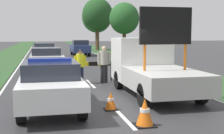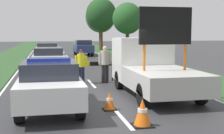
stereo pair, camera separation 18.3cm
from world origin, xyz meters
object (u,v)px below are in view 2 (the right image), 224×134
road_barrier (90,65)px  traffic_cone_centre_front (22,82)px  queued_car_van_white (47,51)px  roadside_tree_mid_left (101,14)px  traffic_cone_near_police (142,112)px  roadside_tree_near_left (100,17)px  police_car (49,84)px  traffic_cone_near_truck (35,73)px  traffic_cone_behind_barrier (110,101)px  queued_car_hatch_blue (83,47)px  queued_car_sedan_silver (49,58)px  police_officer (81,63)px  work_truck (151,67)px  roadside_tree_near_right (127,19)px  pedestrian_civilian (105,61)px

road_barrier → traffic_cone_centre_front: bearing=-152.6°
queued_car_van_white → roadside_tree_mid_left: 17.22m
traffic_cone_near_police → roadside_tree_near_left: size_ratio=0.11×
police_car → traffic_cone_near_truck: bearing=96.2°
traffic_cone_behind_barrier → traffic_cone_near_truck: bearing=110.1°
queued_car_van_white → roadside_tree_near_left: 18.00m
traffic_cone_centre_front → queued_car_hatch_blue: size_ratio=0.12×
queued_car_sedan_silver → roadside_tree_near_left: roadside_tree_near_left is taller
police_officer → roadside_tree_near_left: bearing=-102.1°
traffic_cone_near_truck → queued_car_sedan_silver: size_ratio=0.15×
police_car → queued_car_hatch_blue: 23.41m
road_barrier → traffic_cone_near_police: size_ratio=4.00×
road_barrier → queued_car_sedan_silver: queued_car_sedan_silver is taller
roadside_tree_mid_left → queued_car_sedan_silver: bearing=-108.1°
work_truck → police_officer: size_ratio=3.34×
traffic_cone_behind_barrier → traffic_cone_centre_front: bearing=122.9°
queued_car_hatch_blue → road_barrier: bearing=84.4°
traffic_cone_near_police → traffic_cone_behind_barrier: size_ratio=1.26×
traffic_cone_near_police → roadside_tree_near_right: bearing=76.3°
roadside_tree_near_right → traffic_cone_near_truck: bearing=-119.9°
queued_car_van_white → roadside_tree_near_left: roadside_tree_near_left is taller
traffic_cone_centre_front → queued_car_hatch_blue: queued_car_hatch_blue is taller
work_truck → traffic_cone_centre_front: 5.58m
police_car → roadside_tree_near_left: bearing=77.8°
traffic_cone_near_police → queued_car_hatch_blue: bearing=86.8°
traffic_cone_near_truck → queued_car_sedan_silver: bearing=80.0°
police_car → roadside_tree_mid_left: 33.69m
traffic_cone_centre_front → roadside_tree_near_right: 20.17m
traffic_cone_near_truck → roadside_tree_near_left: roadside_tree_near_left is taller
traffic_cone_near_police → roadside_tree_near_right: size_ratio=0.13×
roadside_tree_near_right → roadside_tree_mid_left: roadside_tree_mid_left is taller
traffic_cone_near_police → traffic_cone_behind_barrier: bearing=104.9°
queued_car_hatch_blue → roadside_tree_near_right: roadside_tree_near_right is taller
police_officer → traffic_cone_near_police: (0.79, -7.09, -0.59)m
traffic_cone_centre_front → roadside_tree_near_left: roadside_tree_near_left is taller
queued_car_sedan_silver → queued_car_van_white: bearing=-89.6°
police_car → pedestrian_civilian: size_ratio=2.56×
work_truck → road_barrier: 4.05m
queued_car_sedan_silver → queued_car_hatch_blue: 13.27m
work_truck → traffic_cone_near_truck: (-4.61, 4.46, -0.71)m
traffic_cone_centre_front → roadside_tree_near_right: (9.26, 17.55, 3.60)m
queued_car_sedan_silver → police_officer: bearing=104.9°
pedestrian_civilian → queued_car_van_white: bearing=128.3°
traffic_cone_near_police → roadside_tree_mid_left: 35.56m
road_barrier → queued_car_van_white: bearing=103.5°
police_officer → queued_car_van_white: 12.87m
road_barrier → traffic_cone_near_truck: road_barrier is taller
queued_car_sedan_silver → roadside_tree_mid_left: roadside_tree_mid_left is taller
road_barrier → roadside_tree_near_left: 28.90m
traffic_cone_near_police → traffic_cone_centre_front: (-3.42, 6.37, -0.11)m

